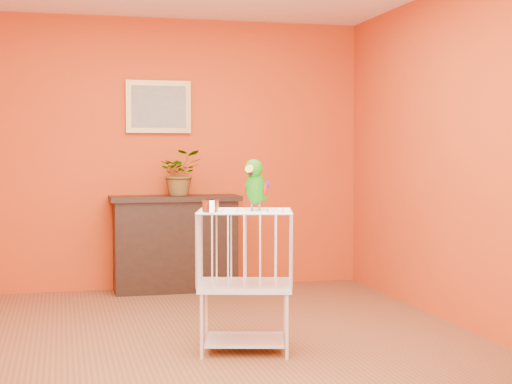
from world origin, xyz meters
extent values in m
plane|color=brown|center=(0.00, 0.00, 0.00)|extent=(4.50, 4.50, 0.00)
plane|color=#C44012|center=(0.00, 2.25, 1.30)|extent=(4.00, 0.00, 4.00)
plane|color=#C44012|center=(0.00, -2.25, 1.30)|extent=(4.00, 0.00, 4.00)
plane|color=#C44012|center=(2.00, 0.00, 1.30)|extent=(0.00, 4.50, 4.50)
cube|color=black|center=(0.13, 2.04, 0.43)|extent=(1.14, 0.38, 0.86)
cube|color=black|center=(0.13, 2.04, 0.88)|extent=(1.22, 0.44, 0.05)
cube|color=black|center=(0.13, 1.87, 0.43)|extent=(0.80, 0.02, 0.43)
cube|color=#55181C|center=(-0.11, 1.99, 0.33)|extent=(0.05, 0.17, 0.27)
cube|color=#3A5128|center=(-0.03, 1.99, 0.33)|extent=(0.05, 0.17, 0.27)
cube|color=#55181C|center=(0.05, 1.99, 0.33)|extent=(0.05, 0.17, 0.27)
cube|color=#3A5128|center=(0.15, 1.99, 0.33)|extent=(0.05, 0.17, 0.27)
cube|color=#55181C|center=(0.24, 1.99, 0.33)|extent=(0.05, 0.17, 0.27)
imported|color=#26722D|center=(0.18, 2.05, 1.07)|extent=(0.40, 0.45, 0.34)
cube|color=#B18A3F|center=(0.00, 2.22, 1.75)|extent=(0.62, 0.03, 0.50)
cube|color=gray|center=(0.00, 2.21, 1.75)|extent=(0.52, 0.01, 0.40)
cube|color=silver|center=(0.26, -0.30, 0.07)|extent=(0.60, 0.51, 0.02)
cube|color=silver|center=(0.26, -0.30, 0.44)|extent=(0.70, 0.60, 0.04)
cube|color=silver|center=(0.26, -0.30, 0.93)|extent=(0.70, 0.60, 0.01)
cylinder|color=silver|center=(-0.06, -0.44, 0.21)|extent=(0.02, 0.02, 0.42)
cylinder|color=silver|center=(0.47, -0.57, 0.21)|extent=(0.02, 0.02, 0.42)
cylinder|color=silver|center=(0.05, -0.03, 0.21)|extent=(0.02, 0.02, 0.42)
cylinder|color=silver|center=(0.58, -0.17, 0.21)|extent=(0.02, 0.02, 0.42)
cylinder|color=silver|center=(0.00, -0.43, 0.98)|extent=(0.11, 0.11, 0.08)
cylinder|color=#59544C|center=(0.30, -0.31, 0.96)|extent=(0.02, 0.02, 0.05)
cylinder|color=#59544C|center=(0.35, -0.34, 0.96)|extent=(0.02, 0.02, 0.05)
ellipsoid|color=#0D8105|center=(0.33, -0.32, 1.08)|extent=(0.21, 0.23, 0.24)
ellipsoid|color=#0D8105|center=(0.30, -0.36, 1.21)|extent=(0.17, 0.17, 0.12)
cone|color=orange|center=(0.27, -0.40, 1.20)|extent=(0.09, 0.10, 0.08)
cone|color=black|center=(0.28, -0.39, 1.18)|extent=(0.04, 0.04, 0.03)
sphere|color=black|center=(0.26, -0.35, 1.23)|extent=(0.02, 0.02, 0.02)
sphere|color=black|center=(0.33, -0.40, 1.23)|extent=(0.02, 0.02, 0.02)
ellipsoid|color=#A50C0C|center=(0.28, -0.28, 1.07)|extent=(0.06, 0.08, 0.08)
ellipsoid|color=navy|center=(0.39, -0.35, 1.07)|extent=(0.06, 0.08, 0.08)
cone|color=#0D8105|center=(0.37, -0.26, 1.00)|extent=(0.16, 0.18, 0.13)
camera|label=1|loc=(-0.91, -5.31, 1.33)|focal=55.00mm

